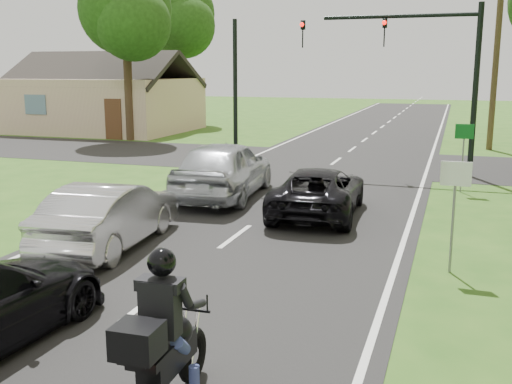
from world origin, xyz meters
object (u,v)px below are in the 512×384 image
at_px(traffic_signal, 422,58).
at_px(sign_white, 455,190).
at_px(silver_sedan, 110,215).
at_px(sign_green, 464,141).
at_px(utility_pole_far, 498,40).
at_px(dark_suv, 318,191).
at_px(silver_suv, 224,169).
at_px(motorcycle_rider, 161,354).

height_order(traffic_signal, sign_white, traffic_signal).
bearing_deg(silver_sedan, sign_green, -135.04).
distance_m(utility_pole_far, sign_white, 19.39).
relative_size(dark_suv, silver_sedan, 1.05).
xyz_separation_m(silver_suv, sign_green, (6.70, 3.09, 0.72)).
bearing_deg(silver_sedan, sign_white, 179.58).
bearing_deg(dark_suv, motorcycle_rider, 89.06).
bearing_deg(sign_green, traffic_signal, 117.38).
xyz_separation_m(sign_white, sign_green, (0.20, 8.00, 0.00)).
relative_size(motorcycle_rider, silver_suv, 0.45).
relative_size(motorcycle_rider, sign_green, 1.07).
bearing_deg(dark_suv, sign_green, -133.18).
bearing_deg(utility_pole_far, dark_suv, -107.61).
distance_m(motorcycle_rider, utility_pole_far, 25.82).
bearing_deg(motorcycle_rider, sign_white, 62.56).
xyz_separation_m(dark_suv, silver_suv, (-3.14, 1.23, 0.24)).
height_order(motorcycle_rider, silver_sedan, motorcycle_rider).
height_order(silver_suv, sign_green, sign_green).
relative_size(utility_pole_far, sign_white, 4.71).
bearing_deg(dark_suv, sign_white, 128.83).
height_order(dark_suv, utility_pole_far, utility_pole_far).
bearing_deg(dark_suv, silver_sedan, 46.16).
bearing_deg(utility_pole_far, traffic_signal, -109.68).
relative_size(silver_suv, sign_white, 2.40).
bearing_deg(utility_pole_far, motorcycle_rider, -99.99).
distance_m(traffic_signal, sign_green, 4.24).
bearing_deg(sign_white, traffic_signal, 97.05).
relative_size(traffic_signal, sign_white, 3.00).
distance_m(silver_suv, sign_green, 7.41).
bearing_deg(utility_pole_far, silver_sedan, -113.39).
height_order(silver_sedan, utility_pole_far, utility_pole_far).
distance_m(motorcycle_rider, sign_green, 14.42).
bearing_deg(motorcycle_rider, sign_green, 75.78).
height_order(silver_sedan, silver_suv, silver_suv).
distance_m(motorcycle_rider, traffic_signal, 17.47).
height_order(silver_suv, sign_white, sign_white).
bearing_deg(silver_sedan, motorcycle_rider, 121.38).
bearing_deg(motorcycle_rider, dark_suv, 90.93).
xyz_separation_m(silver_sedan, silver_suv, (0.47, 5.49, 0.16)).
bearing_deg(sign_white, utility_pole_far, 85.49).
bearing_deg(traffic_signal, utility_pole_far, 70.32).
relative_size(dark_suv, traffic_signal, 0.70).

